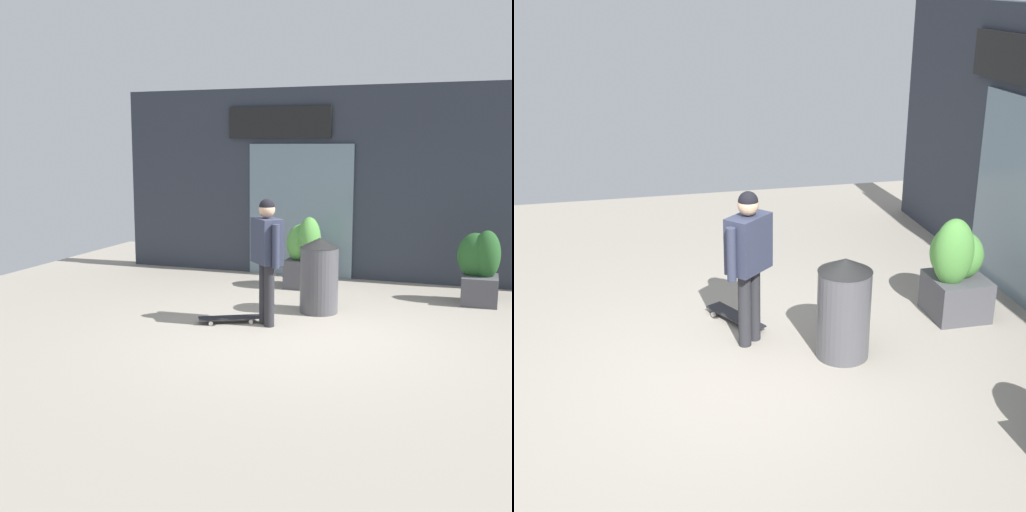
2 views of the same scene
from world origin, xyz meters
TOP-DOWN VIEW (x-y plane):
  - ground_plane at (0.00, 0.00)m, footprint 12.00×12.00m
  - building_facade at (-0.05, 3.51)m, footprint 8.66×0.31m
  - skateboarder at (-0.55, 0.16)m, footprint 0.50×0.51m
  - skateboard at (-1.03, 0.10)m, footprint 0.80×0.56m
  - planter_box_left at (-0.69, 2.47)m, footprint 0.63×0.64m
  - planter_box_right at (1.96, 2.29)m, footprint 0.60×0.60m
  - trash_bin at (-0.09, 1.00)m, footprint 0.53×0.53m

SIDE VIEW (x-z plane):
  - ground_plane at x=0.00m, z-range 0.00..0.00m
  - skateboard at x=-1.03m, z-range 0.02..0.10m
  - trash_bin at x=-0.09m, z-range 0.00..1.03m
  - planter_box_right at x=1.96m, z-range 0.03..1.10m
  - planter_box_left at x=-0.69m, z-range -0.01..1.15m
  - skateboarder at x=-0.55m, z-range 0.18..1.79m
  - building_facade at x=-0.05m, z-range -0.01..3.24m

